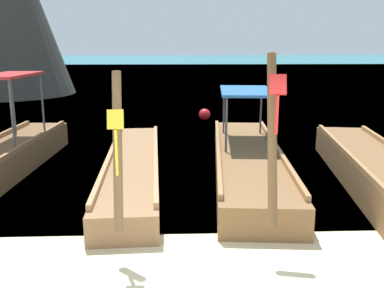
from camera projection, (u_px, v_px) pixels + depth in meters
name	position (u px, v px, depth m)	size (l,w,h in m)	color
sea_water	(176.00, 64.00, 64.65)	(120.00, 120.00, 0.00)	#147A89
longtail_boat_blue_ribbon	(2.00, 159.00, 9.04)	(1.31, 6.59, 2.73)	brown
longtail_boat_yellow_ribbon	(133.00, 167.00, 8.86)	(1.32, 6.88, 2.43)	olive
longtail_boat_red_ribbon	(247.00, 159.00, 9.22)	(1.96, 7.46, 2.65)	brown
longtail_boat_violet_ribbon	(370.00, 167.00, 8.59)	(1.96, 6.06, 2.61)	brown
mooring_buoy_near	(205.00, 114.00, 15.76)	(0.43, 0.43, 0.43)	red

